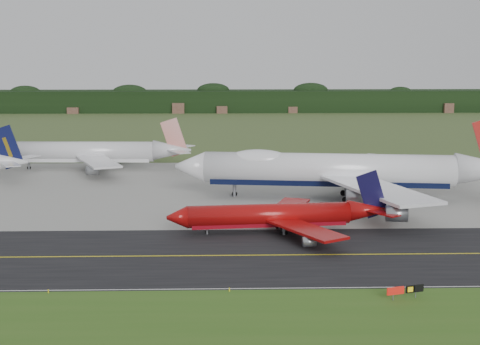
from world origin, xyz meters
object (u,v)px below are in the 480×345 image
Objects in this scene: jet_star_tail at (93,152)px; taxiway_sign at (405,290)px; jet_ba_747 at (340,170)px; jet_red_737 at (281,215)px.

jet_star_tail is 10.66× the size of taxiway_sign.
jet_ba_747 is at bearing 87.96° from taxiway_sign.
jet_ba_747 is 31.91m from jet_red_737.
jet_star_tail reaches higher than taxiway_sign.
jet_ba_747 reaches higher than taxiway_sign.
jet_red_737 is 82.70m from jet_star_tail.
jet_ba_747 is at bearing -33.05° from jet_star_tail.
jet_star_tail is (-46.75, 68.19, 1.83)m from jet_red_737.
jet_ba_747 is 62.22m from taxiway_sign.
jet_red_737 is 7.87× the size of taxiway_sign.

